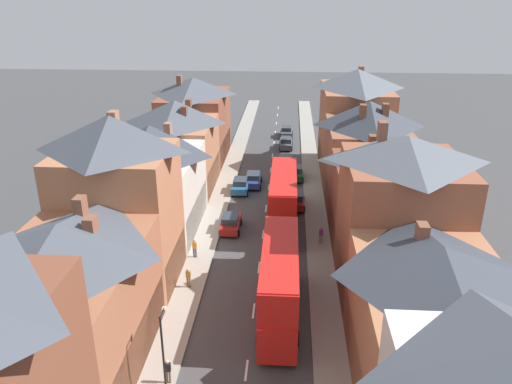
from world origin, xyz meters
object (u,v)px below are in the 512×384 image
Objects in this scene: car_near_silver at (285,161)px; car_parked_right_a at (231,223)px; car_near_blue at (286,132)px; car_mid_black at (286,143)px; car_mid_white at (296,172)px; car_parked_left_b at (296,199)px; car_parked_left_a at (253,179)px; pedestrian_far_left at (321,235)px; street_lamp at (164,350)px; pedestrian_near_right at (168,370)px; pedestrian_mid_left at (188,277)px; double_decker_bus_mid_street at (279,281)px; double_decker_bus_lead at (283,199)px; car_far_grey at (241,185)px; pedestrian_mid_right at (195,248)px.

car_near_silver is 1.03× the size of car_parked_right_a.
car_mid_black is at bearing -90.00° from car_near_blue.
car_parked_left_b is at bearing -90.00° from car_mid_white.
car_near_blue reaches higher than car_parked_left_b.
pedestrian_far_left reaches higher than car_parked_left_a.
street_lamp reaches higher than car_near_blue.
pedestrian_mid_left is (-0.76, 9.97, 0.00)m from pedestrian_near_right.
street_lamp is at bearing -97.21° from car_mid_black.
pedestrian_mid_left reaches higher than car_parked_right_a.
pedestrian_mid_left reaches higher than car_parked_left_b.
car_mid_white is at bearing 90.00° from car_parked_left_b.
double_decker_bus_mid_street is at bearing 52.58° from street_lamp.
car_parked_left_b is 1.05× the size of car_mid_white.
car_near_blue is 35.40m from pedestrian_far_left.
pedestrian_mid_left reaches higher than car_mid_black.
car_parked_right_a is at bearing -98.48° from car_near_blue.
pedestrian_far_left reaches higher than car_near_silver.
pedestrian_mid_left is at bearing 156.54° from double_decker_bus_mid_street.
street_lamp is at bearing -105.13° from double_decker_bus_lead.
street_lamp is at bearing -94.28° from car_parked_left_a.
street_lamp is at bearing -96.41° from car_near_blue.
pedestrian_near_right is (-7.49, -34.39, 0.20)m from car_mid_white.
car_mid_black is at bearing 93.57° from car_parked_left_b.
car_mid_black is at bearing 73.99° from car_far_grey.
car_far_grey reaches higher than car_near_silver.
car_near_blue is 1.04× the size of car_parked_left_a.
car_parked_left_b is at bearing 74.39° from double_decker_bus_lead.
car_parked_right_a is at bearing -104.86° from car_near_silver.
car_near_blue is 6.03m from car_mid_black.
car_mid_black reaches higher than car_near_silver.
pedestrian_far_left is at bearing 72.11° from double_decker_bus_mid_street.
car_mid_white is (-0.00, 8.30, 0.01)m from car_parked_left_b.
pedestrian_mid_right is at bearing -102.74° from car_mid_black.
double_decker_bus_lead reaches higher than car_parked_right_a.
pedestrian_near_right is 2.40m from street_lamp.
car_far_grey is at bearing -106.01° from car_mid_black.
car_near_blue is 2.63× the size of pedestrian_near_right.
car_parked_right_a is 27.27m from car_mid_black.
car_near_blue is 18.59m from car_mid_white.
car_mid_white is (1.31, 27.43, -1.98)m from double_decker_bus_mid_street.
double_decker_bus_mid_street is 6.71× the size of pedestrian_mid_right.
car_parked_left_a is at bearing -99.66° from car_near_blue.
car_mid_white reaches higher than car_parked_right_a.
car_mid_black is 47.31m from pedestrian_near_right.
car_parked_left_b is 2.61× the size of pedestrian_near_right.
car_mid_white is at bearing 36.35° from car_far_grey.
pedestrian_mid_left is at bearing 94.33° from pedestrian_near_right.
double_decker_bus_lead is 6.71× the size of pedestrian_near_right.
pedestrian_mid_right is (-7.31, -38.37, 0.19)m from car_near_blue.
car_near_silver is (0.01, 17.15, -2.02)m from double_decker_bus_lead.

